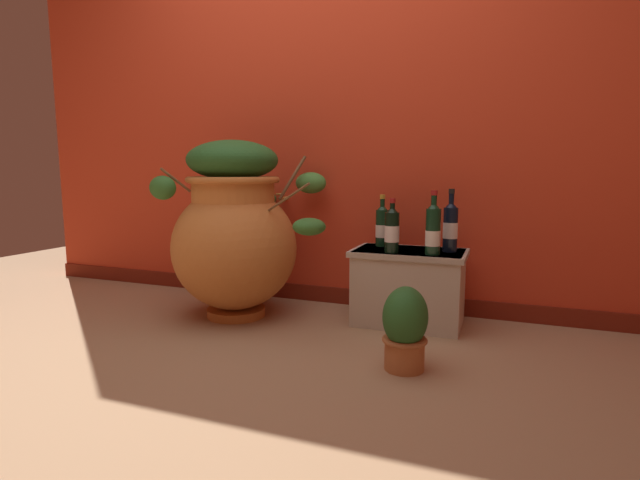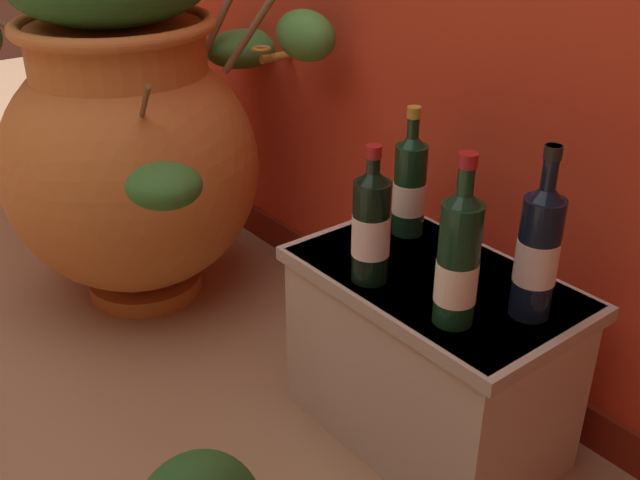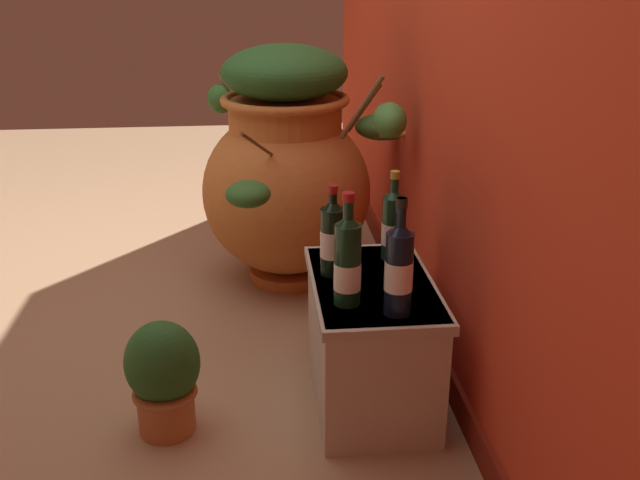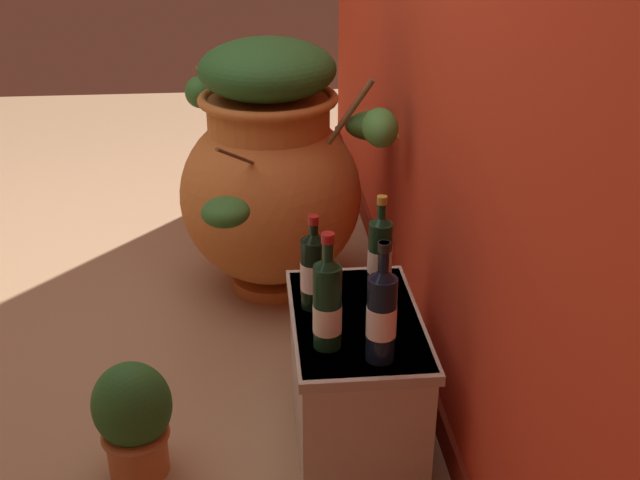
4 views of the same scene
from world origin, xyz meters
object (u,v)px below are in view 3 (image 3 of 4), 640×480
object	(u,v)px
wine_bottle_back	(393,223)
potted_shrub	(163,376)
terracotta_urn	(287,170)
wine_bottle_middle	(333,236)
wine_bottle_right	(348,260)
wine_bottle_left	(399,267)

from	to	relation	value
wine_bottle_back	potted_shrub	xyz separation A→B (m)	(0.28, -0.72, -0.35)
terracotta_urn	wine_bottle_middle	size ratio (longest dim) A/B	3.54
wine_bottle_right	wine_bottle_left	bearing A→B (deg)	60.92
terracotta_urn	wine_bottle_left	world-z (taller)	terracotta_urn
potted_shrub	terracotta_urn	bearing A→B (deg)	158.21
wine_bottle_left	terracotta_urn	bearing A→B (deg)	-168.49
wine_bottle_middle	wine_bottle_right	distance (m)	0.21
wine_bottle_left	wine_bottle_back	world-z (taller)	wine_bottle_left
wine_bottle_left	wine_bottle_back	distance (m)	0.39
wine_bottle_left	wine_bottle_middle	distance (m)	0.32
wine_bottle_middle	wine_bottle_back	size ratio (longest dim) A/B	0.97
wine_bottle_right	wine_bottle_back	xyz separation A→B (m)	(-0.31, 0.19, -0.01)
wine_bottle_back	wine_bottle_left	bearing A→B (deg)	-8.78
wine_bottle_middle	potted_shrub	distance (m)	0.64
wine_bottle_middle	wine_bottle_right	bearing A→B (deg)	4.99
wine_bottle_right	potted_shrub	xyz separation A→B (m)	(-0.03, -0.53, -0.36)
wine_bottle_middle	wine_bottle_back	distance (m)	0.23
wine_bottle_right	potted_shrub	size ratio (longest dim) A/B	0.91
wine_bottle_middle	wine_bottle_back	xyz separation A→B (m)	(-0.10, 0.21, -0.00)
wine_bottle_left	potted_shrub	distance (m)	0.76
terracotta_urn	wine_bottle_back	bearing A→B (deg)	20.76
wine_bottle_left	wine_bottle_middle	size ratio (longest dim) A/B	1.17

